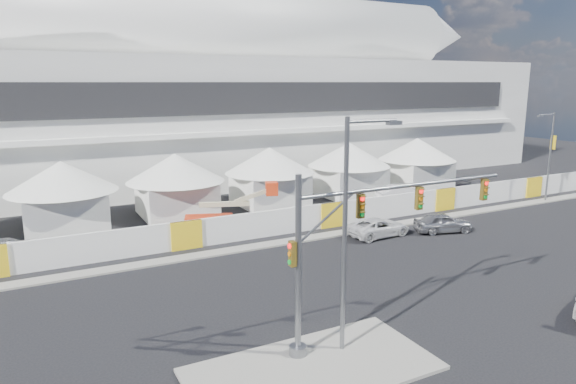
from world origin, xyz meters
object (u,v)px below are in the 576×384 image
sedan_silver (443,223)px  traffic_mast (347,248)px  lot_car_b (466,188)px  streetlight_curb (549,150)px  pickup_curb (379,227)px  lot_car_c (9,248)px  boom_lift (217,217)px  lot_car_a (402,194)px  streetlight_median (350,220)px

sedan_silver → traffic_mast: size_ratio=0.39×
lot_car_b → streetlight_curb: (4.26, -5.98, 4.36)m
pickup_curb → lot_car_b: size_ratio=1.31×
sedan_silver → lot_car_b: bearing=-36.0°
lot_car_c → traffic_mast: traffic_mast is taller
lot_car_b → streetlight_curb: size_ratio=0.44×
pickup_curb → streetlight_curb: 21.96m
lot_car_b → boom_lift: 27.30m
lot_car_a → streetlight_curb: bearing=-102.8°
lot_car_a → boom_lift: size_ratio=0.66×
sedan_silver → streetlight_curb: size_ratio=0.52×
streetlight_median → pickup_curb: bearing=48.2°
streetlight_median → boom_lift: (1.48, 20.42, -4.86)m
boom_lift → pickup_curb: bearing=-16.9°
lot_car_a → lot_car_b: lot_car_a is taller
pickup_curb → boom_lift: boom_lift is taller
pickup_curb → lot_car_c: (-24.66, 7.43, -0.04)m
lot_car_c → streetlight_median: streetlight_median is taller
sedan_silver → boom_lift: bearing=76.2°
sedan_silver → lot_car_a: bearing=-5.9°
lot_car_b → traffic_mast: bearing=109.2°
pickup_curb → streetlight_curb: size_ratio=0.58×
lot_car_c → traffic_mast: 24.26m
streetlight_median → boom_lift: 21.04m
lot_car_b → streetlight_median: 35.87m
sedan_silver → streetlight_median: bearing=141.3°
sedan_silver → boom_lift: 17.59m
lot_car_a → streetlight_median: (-20.61, -21.03, 5.03)m
streetlight_curb → boom_lift: bearing=169.9°
traffic_mast → streetlight_curb: streetlight_curb is taller
pickup_curb → traffic_mast: 17.36m
pickup_curb → boom_lift: size_ratio=0.66×
lot_car_b → traffic_mast: traffic_mast is taller
lot_car_c → streetlight_curb: size_ratio=0.52×
lot_car_a → streetlight_median: streetlight_median is taller
lot_car_a → streetlight_curb: (12.43, -6.25, 4.18)m
streetlight_curb → boom_lift: (-31.56, 5.64, -4.01)m
traffic_mast → streetlight_median: bearing=-113.3°
pickup_curb → lot_car_b: bearing=-68.1°
lot_car_b → streetlight_median: size_ratio=0.38×
lot_car_b → streetlight_median: (-28.78, -20.76, 5.21)m
sedan_silver → streetlight_median: 20.86m
lot_car_a → traffic_mast: (-20.42, -20.60, 3.68)m
traffic_mast → streetlight_median: streetlight_median is taller
streetlight_curb → boom_lift: size_ratio=1.14×
sedan_silver → streetlight_median: size_ratio=0.45×
sedan_silver → streetlight_curb: bearing=-62.0°
streetlight_median → traffic_mast: bearing=66.7°
pickup_curb → lot_car_a: 12.11m
sedan_silver → traffic_mast: (-16.45, -11.07, 3.74)m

